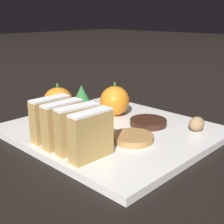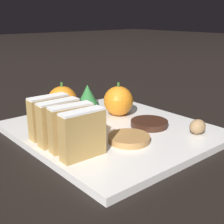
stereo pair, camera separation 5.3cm
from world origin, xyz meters
TOP-DOWN VIEW (x-y plane):
  - ground_plane at (0.00, 0.00)m, footprint 6.00×6.00m
  - serving_platter at (0.00, 0.00)m, footprint 0.31×0.34m
  - stollen_slice_front at (-0.11, -0.07)m, footprint 0.07×0.02m
  - stollen_slice_second at (-0.11, -0.03)m, footprint 0.07×0.03m
  - stollen_slice_third at (-0.11, 0.00)m, footprint 0.07×0.02m
  - stollen_slice_fourth at (-0.11, 0.04)m, footprint 0.07×0.02m
  - orange_near at (0.06, 0.05)m, footprint 0.06×0.06m
  - orange_far at (-0.03, 0.12)m, footprint 0.06×0.06m
  - walnut at (0.09, -0.12)m, footprint 0.03×0.03m
  - chocolate_cookie at (0.06, -0.04)m, footprint 0.07×0.07m
  - gingerbread_cookie at (-0.02, -0.07)m, footprint 0.07×0.07m
  - evergreen_sprig at (0.04, 0.13)m, footprint 0.05×0.05m

SIDE VIEW (x-z plane):
  - ground_plane at x=0.00m, z-range 0.00..0.00m
  - serving_platter at x=0.00m, z-range 0.00..0.01m
  - gingerbread_cookie at x=-0.02m, z-range 0.01..0.02m
  - chocolate_cookie at x=0.06m, z-range 0.01..0.02m
  - walnut at x=0.09m, z-range 0.01..0.04m
  - evergreen_sprig at x=0.04m, z-range 0.01..0.06m
  - orange_near at x=0.06m, z-range 0.01..0.08m
  - orange_far at x=-0.03m, z-range 0.01..0.08m
  - stollen_slice_front at x=-0.11m, z-range 0.01..0.08m
  - stollen_slice_second at x=-0.11m, z-range 0.01..0.08m
  - stollen_slice_third at x=-0.11m, z-range 0.01..0.08m
  - stollen_slice_fourth at x=-0.11m, z-range 0.01..0.08m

